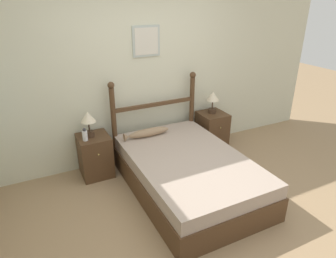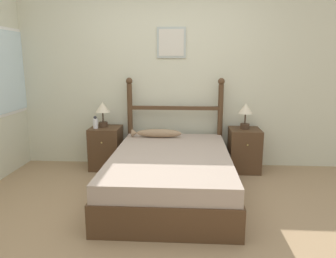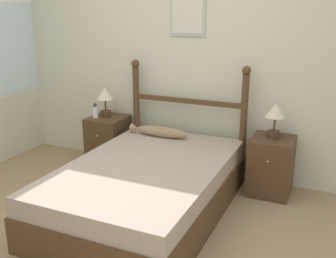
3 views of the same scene
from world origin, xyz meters
name	(u,v)px [view 1 (image 1 of 3)]	position (x,y,z in m)	size (l,w,h in m)	color
ground_plane	(201,217)	(0.00, 0.00, 0.00)	(16.00, 16.00, 0.00)	#9E7F5B
wall_back	(142,75)	(0.00, 1.73, 1.28)	(6.40, 0.08, 2.55)	beige
bed	(187,173)	(0.13, 0.56, 0.24)	(1.35, 2.08, 0.49)	#4C331E
headboard	(155,114)	(0.13, 1.57, 0.71)	(1.37, 0.09, 1.28)	#4C331E
nightstand_left	(95,156)	(-0.85, 1.45, 0.30)	(0.42, 0.46, 0.59)	#4C331E
nightstand_right	(212,130)	(1.10, 1.45, 0.30)	(0.42, 0.46, 0.59)	#4C331E
table_lamp_left	(88,120)	(-0.88, 1.47, 0.83)	(0.20, 0.20, 0.35)	#422D1E
table_lamp_right	(213,99)	(1.10, 1.48, 0.83)	(0.20, 0.20, 0.35)	#422D1E
bottle	(85,135)	(-0.96, 1.37, 0.67)	(0.07, 0.07, 0.18)	white
fish_pillow	(147,133)	(-0.10, 1.33, 0.54)	(0.68, 0.13, 0.12)	#997A5B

